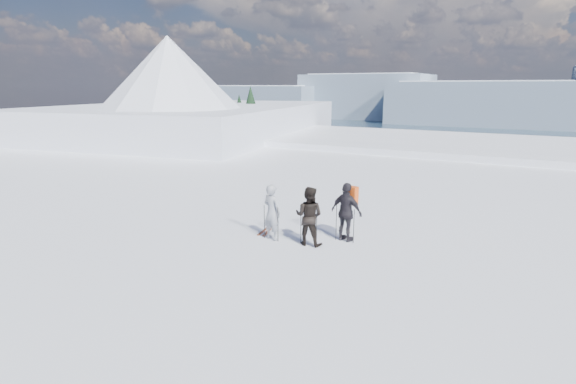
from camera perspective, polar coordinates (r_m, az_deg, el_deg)
name	(u,v)px	position (r m, az deg, el deg)	size (l,w,h in m)	color
lake_basin	(456,221)	(42.14, 20.59, -3.44)	(820.00, 820.00, 71.62)	white
far_mountain_range	(571,100)	(465.77, 32.31, 9.88)	(770.00, 110.00, 53.00)	slate
near_ridge	(210,163)	(51.42, -9.87, 3.61)	(31.37, 35.68, 25.62)	white
skier_grey	(272,212)	(15.07, -2.06, -2.57)	(0.69, 0.46, 1.90)	gray
skier_dark	(309,216)	(14.57, 2.67, -3.06)	(0.95, 0.74, 1.94)	black
skier_pack	(347,212)	(15.02, 7.44, -2.56)	(1.17, 0.49, 1.99)	black
backpack	(352,173)	(14.92, 8.13, 2.45)	(0.42, 0.24, 0.61)	#D84A14
ski_poles	(308,224)	(14.90, 2.61, -4.09)	(2.87, 1.09, 1.36)	black
skis_loose	(269,228)	(16.42, -2.47, -4.64)	(0.58, 1.69, 0.03)	black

